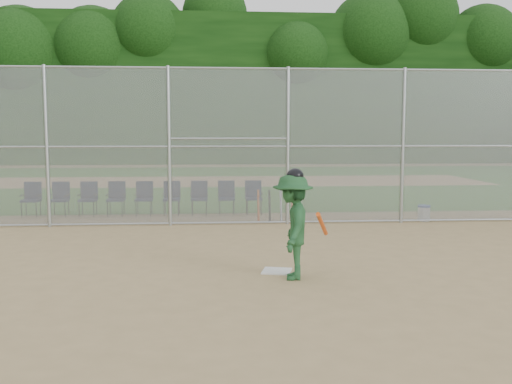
{
  "coord_description": "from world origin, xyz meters",
  "views": [
    {
      "loc": [
        -0.9,
        -9.45,
        2.36
      ],
      "look_at": [
        0.0,
        2.5,
        1.1
      ],
      "focal_mm": 40.0,
      "sensor_mm": 36.0,
      "label": 1
    }
  ],
  "objects": [
    {
      "name": "grass_strip",
      "position": [
        0.0,
        18.0,
        0.01
      ],
      "size": [
        100.0,
        100.0,
        0.0
      ],
      "primitive_type": "plane",
      "color": "#255C1B",
      "rests_on": "ground"
    },
    {
      "name": "chair_6",
      "position": [
        -1.31,
        6.83,
        0.48
      ],
      "size": [
        0.54,
        0.52,
        0.96
      ],
      "primitive_type": null,
      "color": "#0F1838",
      "rests_on": "ground"
    },
    {
      "name": "chair_5",
      "position": [
        -2.09,
        6.83,
        0.48
      ],
      "size": [
        0.54,
        0.52,
        0.96
      ],
      "primitive_type": null,
      "color": "#0F1838",
      "rests_on": "ground"
    },
    {
      "name": "water_cooler",
      "position": [
        4.69,
        5.2,
        0.22
      ],
      "size": [
        0.34,
        0.34,
        0.43
      ],
      "color": "white",
      "rests_on": "ground"
    },
    {
      "name": "dirt_patch_far",
      "position": [
        0.0,
        18.0,
        0.01
      ],
      "size": [
        24.0,
        24.0,
        0.0
      ],
      "primitive_type": "plane",
      "color": "tan",
      "rests_on": "ground"
    },
    {
      "name": "backstop_fence",
      "position": [
        0.0,
        5.0,
        2.07
      ],
      "size": [
        16.09,
        0.09,
        4.0
      ],
      "color": "gray",
      "rests_on": "ground"
    },
    {
      "name": "ground",
      "position": [
        0.0,
        0.0,
        0.0
      ],
      "size": [
        100.0,
        100.0,
        0.0
      ],
      "primitive_type": "plane",
      "color": "tan",
      "rests_on": "ground"
    },
    {
      "name": "chair_2",
      "position": [
        -4.44,
        6.83,
        0.48
      ],
      "size": [
        0.54,
        0.52,
        0.96
      ],
      "primitive_type": null,
      "color": "#0F1838",
      "rests_on": "ground"
    },
    {
      "name": "spare_bats",
      "position": [
        0.73,
        5.42,
        0.42
      ],
      "size": [
        0.96,
        0.31,
        0.85
      ],
      "color": "#D84C14",
      "rests_on": "ground"
    },
    {
      "name": "treeline",
      "position": [
        0.0,
        20.0,
        5.5
      ],
      "size": [
        81.0,
        60.0,
        11.0
      ],
      "color": "black",
      "rests_on": "ground"
    },
    {
      "name": "home_plate",
      "position": [
        0.16,
        -0.02,
        0.01
      ],
      "size": [
        0.58,
        0.58,
        0.02
      ],
      "primitive_type": "cube",
      "rotation": [
        0.0,
        0.0,
        -0.25
      ],
      "color": "silver",
      "rests_on": "ground"
    },
    {
      "name": "chair_1",
      "position": [
        -5.23,
        6.83,
        0.48
      ],
      "size": [
        0.54,
        0.52,
        0.96
      ],
      "primitive_type": null,
      "color": "#0F1838",
      "rests_on": "ground"
    },
    {
      "name": "batter_at_plate",
      "position": [
        0.37,
        -0.48,
        0.87
      ],
      "size": [
        0.96,
        1.37,
        1.79
      ],
      "color": "#1E4C27",
      "rests_on": "ground"
    },
    {
      "name": "chair_7",
      "position": [
        -0.52,
        6.83,
        0.48
      ],
      "size": [
        0.54,
        0.52,
        0.96
      ],
      "primitive_type": null,
      "color": "#0F1838",
      "rests_on": "ground"
    },
    {
      "name": "chair_4",
      "position": [
        -2.88,
        6.83,
        0.48
      ],
      "size": [
        0.54,
        0.52,
        0.96
      ],
      "primitive_type": null,
      "color": "#0F1838",
      "rests_on": "ground"
    },
    {
      "name": "chair_0",
      "position": [
        -6.01,
        6.83,
        0.48
      ],
      "size": [
        0.54,
        0.52,
        0.96
      ],
      "primitive_type": null,
      "color": "#0F1838",
      "rests_on": "ground"
    },
    {
      "name": "chair_3",
      "position": [
        -3.66,
        6.83,
        0.48
      ],
      "size": [
        0.54,
        0.52,
        0.96
      ],
      "primitive_type": null,
      "color": "#0F1838",
      "rests_on": "ground"
    },
    {
      "name": "chair_8",
      "position": [
        0.26,
        6.83,
        0.48
      ],
      "size": [
        0.54,
        0.52,
        0.96
      ],
      "primitive_type": null,
      "color": "#0F1838",
      "rests_on": "ground"
    }
  ]
}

